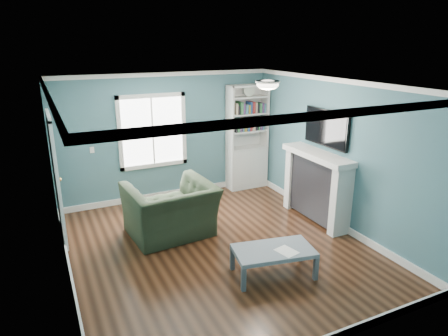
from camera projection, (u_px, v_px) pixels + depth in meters
name	position (u px, v px, depth m)	size (l,w,h in m)	color
floor	(218.00, 247.00, 6.45)	(5.00, 5.00, 0.00)	black
room_walls	(218.00, 153.00, 5.97)	(5.00, 5.00, 5.00)	#416A7A
trim	(218.00, 175.00, 6.08)	(4.50, 5.00, 2.60)	white
window	(153.00, 131.00, 8.03)	(1.40, 0.06, 1.50)	white
bookshelf	(247.00, 147.00, 8.88)	(0.90, 0.35, 2.31)	silver
fireplace	(317.00, 187.00, 7.29)	(0.44, 1.58, 1.30)	black
tv	(326.00, 128.00, 7.00)	(0.06, 1.10, 0.65)	black
door	(56.00, 178.00, 6.42)	(0.12, 0.98, 2.17)	silver
ceiling_fixture	(268.00, 84.00, 6.13)	(0.38, 0.38, 0.15)	white
light_switch	(92.00, 150.00, 7.61)	(0.08, 0.01, 0.12)	white
recliner	(170.00, 202.00, 6.70)	(1.39, 0.90, 1.22)	black
coffee_table	(274.00, 252.00, 5.60)	(1.21, 0.80, 0.40)	#495058
paper_sheet	(287.00, 251.00, 5.52)	(0.23, 0.29, 0.00)	white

